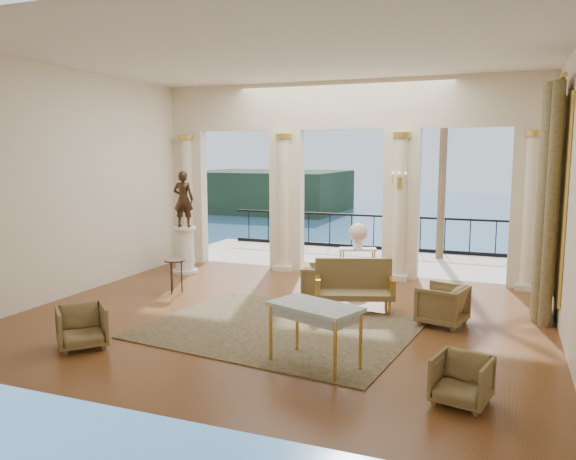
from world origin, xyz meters
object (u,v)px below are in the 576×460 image
at_px(armchair_d, 320,280).
at_px(console_table, 358,254).
at_px(game_table, 315,311).
at_px(armchair_b, 462,378).
at_px(armchair_a, 82,325).
at_px(settee, 354,285).
at_px(statue, 183,199).
at_px(armchair_c, 442,303).
at_px(side_table, 175,264).
at_px(pedestal, 185,251).

distance_m(armchair_d, console_table, 1.71).
bearing_deg(game_table, armchair_b, 5.80).
relative_size(armchair_a, game_table, 0.50).
distance_m(armchair_a, settee, 4.69).
bearing_deg(game_table, settee, 114.48).
distance_m(armchair_b, statue, 8.50).
bearing_deg(armchair_d, statue, 56.68).
distance_m(armchair_d, settee, 1.01).
bearing_deg(armchair_d, game_table, 179.63).
bearing_deg(statue, console_table, 176.72).
height_order(armchair_c, settee, settee).
bearing_deg(console_table, statue, 168.84).
bearing_deg(settee, armchair_a, -152.90).
relative_size(armchair_a, armchair_c, 0.93).
xyz_separation_m(armchair_a, side_table, (-0.51, 3.32, 0.24)).
relative_size(armchair_a, armchair_b, 1.12).
height_order(game_table, side_table, game_table).
bearing_deg(game_table, armchair_d, 127.48).
height_order(armchair_b, game_table, game_table).
bearing_deg(armchair_b, settee, 135.58).
bearing_deg(pedestal, statue, -45.00).
bearing_deg(armchair_b, armchair_d, 140.09).
bearing_deg(pedestal, settee, -20.12).
bearing_deg(console_table, settee, -96.32).
height_order(armchair_a, side_table, armchair_a).
bearing_deg(armchair_d, armchair_c, -127.19).
distance_m(settee, statue, 5.06).
distance_m(armchair_c, armchair_d, 2.59).
bearing_deg(console_table, game_table, -101.19).
relative_size(armchair_d, game_table, 0.54).
height_order(console_table, side_table, console_table).
relative_size(settee, side_table, 2.23).
bearing_deg(settee, armchair_b, -76.21).
height_order(game_table, statue, statue).
bearing_deg(armchair_d, pedestal, 56.68).
bearing_deg(armchair_a, armchair_d, 10.83).
distance_m(armchair_b, side_table, 6.74).
relative_size(armchair_a, armchair_d, 0.92).
bearing_deg(armchair_c, game_table, -15.56).
relative_size(statue, console_table, 1.54).
bearing_deg(statue, armchair_b, 132.48).
bearing_deg(pedestal, armchair_a, -75.23).
distance_m(armchair_b, pedestal, 8.38).
distance_m(armchair_a, side_table, 3.37).
bearing_deg(settee, pedestal, 140.96).
xyz_separation_m(armchair_c, game_table, (-1.42, -2.47, 0.38)).
bearing_deg(armchair_c, statue, -93.50).
bearing_deg(console_table, side_table, -163.84).
bearing_deg(side_table, game_table, -34.75).
bearing_deg(console_table, pedestal, 168.84).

